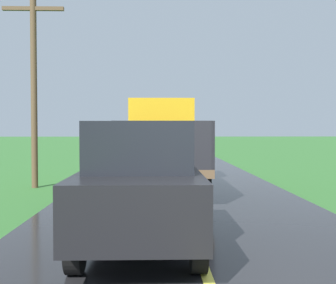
{
  "coord_description": "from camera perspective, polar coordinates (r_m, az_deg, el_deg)",
  "views": [
    {
      "loc": [
        -0.61,
        -3.61,
        1.89
      ],
      "look_at": [
        -0.2,
        12.04,
        1.4
      ],
      "focal_mm": 44.09,
      "sensor_mm": 36.0,
      "label": 1
    }
  ],
  "objects": [
    {
      "name": "utility_pole_roadside",
      "position": [
        13.99,
        -18.05,
        7.64
      ],
      "size": [
        1.94,
        0.2,
        6.13
      ],
      "color": "brown",
      "rests_on": "ground"
    },
    {
      "name": "following_car",
      "position": [
        6.41,
        -3.77,
        -5.57
      ],
      "size": [
        1.74,
        4.1,
        1.92
      ],
      "color": "black",
      "rests_on": "road_surface"
    },
    {
      "name": "banana_truck_near",
      "position": [
        12.82,
        -0.86,
        -0.11
      ],
      "size": [
        2.38,
        5.82,
        2.8
      ],
      "color": "#2D2D30",
      "rests_on": "road_surface"
    }
  ]
}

